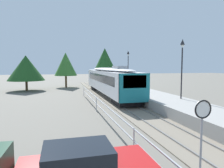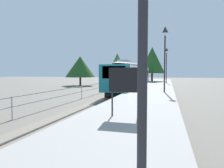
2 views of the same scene
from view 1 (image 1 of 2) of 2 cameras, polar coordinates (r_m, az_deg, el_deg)
ground_plane at (r=18.70m, az=-3.98°, el=-6.93°), size 160.00×160.00×0.00m
track_rails at (r=19.45m, az=4.79°, el=-6.36°), size 3.20×60.00×0.14m
commuter_train at (r=26.52m, az=-0.69°, el=1.30°), size 2.82×18.49×3.74m
station_platform at (r=20.67m, az=13.36°, el=-4.63°), size 3.90×60.00×0.90m
platform_lamp_mid_platform at (r=19.55m, az=18.88°, el=6.97°), size 0.34×0.34×5.35m
platform_lamp_far_end at (r=32.92m, az=4.50°, el=6.33°), size 0.34×0.34×5.35m
speed_limit_sign at (r=7.26m, az=23.79°, el=-9.33°), size 0.61×0.10×2.81m
carpark_fence at (r=9.04m, az=6.10°, el=-14.12°), size 0.06×36.06×1.25m
tree_behind_carpark at (r=37.58m, az=-2.01°, el=6.32°), size 4.60×4.60×7.10m
tree_behind_station_far at (r=38.31m, az=-12.73°, el=5.39°), size 4.05×4.05×6.29m
tree_distant_left at (r=34.58m, az=-22.76°, el=4.12°), size 5.60×5.60×5.51m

